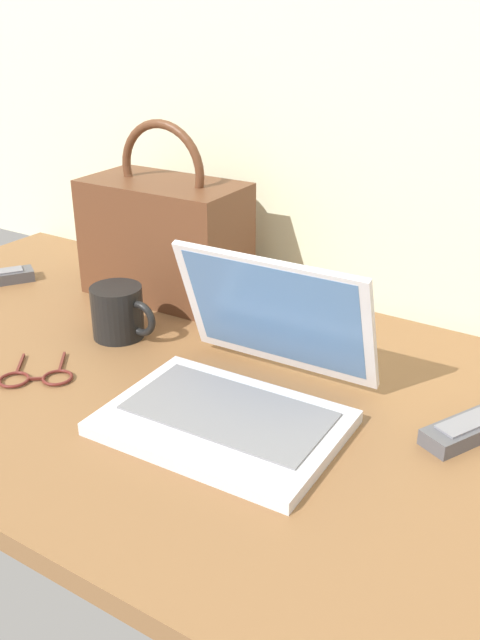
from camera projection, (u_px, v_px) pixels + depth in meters
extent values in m
cube|color=brown|center=(224.00, 398.00, 1.03)|extent=(1.60, 0.76, 0.03)
cube|color=silver|center=(223.00, 423.00, 0.93)|extent=(0.32, 0.23, 0.02)
cube|color=slate|center=(228.00, 411.00, 0.94)|extent=(0.28, 0.15, 0.00)
cube|color=silver|center=(275.00, 314.00, 1.00)|extent=(0.30, 0.09, 0.19)
cube|color=#4C72A5|center=(274.00, 314.00, 0.99)|extent=(0.27, 0.07, 0.17)
cylinder|color=black|center=(117.00, 312.00, 1.17)|extent=(0.09, 0.09, 0.09)
torus|color=black|center=(140.00, 319.00, 1.14)|extent=(0.06, 0.01, 0.06)
cylinder|color=brown|center=(116.00, 291.00, 1.15)|extent=(0.08, 0.08, 0.00)
cube|color=#4C4C51|center=(475.00, 427.00, 0.92)|extent=(0.11, 0.16, 0.02)
cube|color=slate|center=(476.00, 419.00, 0.91)|extent=(0.08, 0.12, 0.00)
torus|color=#591E19|center=(14.00, 380.00, 1.04)|extent=(0.07, 0.07, 0.01)
torus|color=#591E19|center=(57.00, 378.00, 1.05)|extent=(0.07, 0.07, 0.01)
cube|color=#591E19|center=(36.00, 379.00, 1.05)|extent=(0.02, 0.02, 0.00)
cube|color=#591E19|center=(20.00, 363.00, 1.09)|extent=(0.04, 0.05, 0.00)
cube|color=#591E19|center=(62.00, 362.00, 1.09)|extent=(0.04, 0.05, 0.00)
cube|color=#59331E|center=(165.00, 239.00, 1.31)|extent=(0.30, 0.17, 0.22)
torus|color=#59331E|center=(162.00, 171.00, 1.25)|extent=(0.18, 0.02, 0.18)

